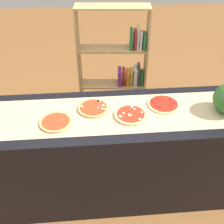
# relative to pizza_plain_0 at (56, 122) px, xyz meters

# --- Properties ---
(ground_plane) EXTENTS (12.00, 12.00, 0.00)m
(ground_plane) POSITION_rel_pizza_plain_0_xyz_m (0.44, 0.08, -0.95)
(ground_plane) COLOR brown
(counter) EXTENTS (2.18, 0.69, 0.94)m
(counter) POSITION_rel_pizza_plain_0_xyz_m (0.44, 0.08, -0.48)
(counter) COLOR black
(counter) RESTS_ON ground_plane
(parchment_paper) EXTENTS (1.95, 0.50, 0.00)m
(parchment_paper) POSITION_rel_pizza_plain_0_xyz_m (0.44, 0.08, -0.01)
(parchment_paper) COLOR tan
(parchment_paper) RESTS_ON counter
(pizza_plain_0) EXTENTS (0.25, 0.25, 0.02)m
(pizza_plain_0) POSITION_rel_pizza_plain_0_xyz_m (0.00, 0.00, 0.00)
(pizza_plain_0) COLOR tan
(pizza_plain_0) RESTS_ON parchment_paper
(pizza_mushroom_1) EXTENTS (0.26, 0.26, 0.03)m
(pizza_mushroom_1) POSITION_rel_pizza_plain_0_xyz_m (0.30, 0.16, 0.00)
(pizza_mushroom_1) COLOR tan
(pizza_mushroom_1) RESTS_ON parchment_paper
(pizza_mushroom_2) EXTENTS (0.27, 0.27, 0.03)m
(pizza_mushroom_2) POSITION_rel_pizza_plain_0_xyz_m (0.59, 0.04, 0.00)
(pizza_mushroom_2) COLOR #E5C17F
(pizza_mushroom_2) RESTS_ON parchment_paper
(pizza_pepperoni_3) EXTENTS (0.27, 0.27, 0.02)m
(pizza_pepperoni_3) POSITION_rel_pizza_plain_0_xyz_m (0.88, 0.16, 0.00)
(pizza_pepperoni_3) COLOR #E5C17F
(pizza_pepperoni_3) RESTS_ON parchment_paper
(bookshelf) EXTENTS (0.82, 0.29, 1.44)m
(bookshelf) POSITION_rel_pizza_plain_0_xyz_m (0.65, 1.26, -0.32)
(bookshelf) COLOR tan
(bookshelf) RESTS_ON ground_plane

